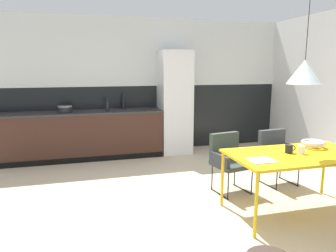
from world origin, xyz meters
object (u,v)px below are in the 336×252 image
dining_table (297,157)px  mug_dark_espresso (302,150)px  open_book (262,160)px  bottle_oil_tall (107,106)px  refrigerator_column (175,102)px  fruit_bowl (313,143)px  pendant_lamp_over_table_near (304,72)px  cooking_pot (65,109)px  armchair_corner_seat (277,150)px  armchair_head_of_table (229,156)px  mug_wide_latte (289,149)px  bottle_spice_small (123,103)px

dining_table → mug_dark_espresso: 0.10m
open_book → bottle_oil_tall: size_ratio=1.05×
refrigerator_column → fruit_bowl: bearing=-71.0°
open_book → bottle_oil_tall: 3.40m
fruit_bowl → pendant_lamp_over_table_near: bearing=-151.7°
fruit_bowl → cooking_pot: cooking_pot is taller
armchair_corner_seat → mug_dark_espresso: mug_dark_espresso is taller
dining_table → pendant_lamp_over_table_near: pendant_lamp_over_table_near is taller
armchair_head_of_table → armchair_corner_seat: bearing=176.1°
armchair_corner_seat → pendant_lamp_over_table_near: size_ratio=0.72×
dining_table → armchair_corner_seat: (0.37, 0.95, -0.18)m
mug_wide_latte → pendant_lamp_over_table_near: 0.90m
armchair_corner_seat → mug_dark_espresso: 1.06m
fruit_bowl → mug_dark_espresso: size_ratio=2.32×
mug_dark_espresso → pendant_lamp_over_table_near: bearing=166.6°
cooking_pot → bottle_spice_small: size_ratio=0.84×
refrigerator_column → bottle_oil_tall: refrigerator_column is taller
fruit_bowl → mug_wide_latte: mug_wide_latte is taller
armchair_corner_seat → bottle_spice_small: size_ratio=2.56×
mug_dark_espresso → bottle_oil_tall: bottle_oil_tall is taller
open_book → mug_wide_latte: bearing=22.4°
armchair_head_of_table → bottle_spice_small: (-1.17, 2.39, 0.53)m
fruit_bowl → refrigerator_column: bearing=109.0°
open_book → pendant_lamp_over_table_near: (0.57, 0.14, 0.94)m
armchair_head_of_table → mug_dark_espresso: (0.50, -0.87, 0.27)m
mug_dark_espresso → mug_wide_latte: same height
refrigerator_column → pendant_lamp_over_table_near: bearing=-78.7°
open_book → cooking_pot: size_ratio=1.03×
mug_wide_latte → bottle_oil_tall: (-1.89, 2.88, 0.23)m
armchair_head_of_table → mug_wide_latte: size_ratio=6.04×
dining_table → pendant_lamp_over_table_near: size_ratio=1.44×
cooking_pot → fruit_bowl: bearing=-42.0°
bottle_oil_tall → bottle_spice_small: (0.34, 0.30, 0.02)m
cooking_pot → mug_wide_latte: bearing=-47.9°
mug_wide_latte → pendant_lamp_over_table_near: pendant_lamp_over_table_near is taller
refrigerator_column → mug_wide_latte: size_ratio=15.21×
fruit_bowl → armchair_head_of_table: bearing=141.9°
pendant_lamp_over_table_near → fruit_bowl: bearing=28.3°
dining_table → armchair_head_of_table: armchair_head_of_table is taller
dining_table → fruit_bowl: (0.37, 0.19, 0.10)m
mug_dark_espresso → cooking_pot: 4.10m
pendant_lamp_over_table_near → mug_dark_espresso: bearing=-13.4°
mug_dark_espresso → mug_wide_latte: bearing=149.4°
armchair_corner_seat → cooking_pot: size_ratio=3.05×
refrigerator_column → cooking_pot: refrigerator_column is taller
cooking_pot → armchair_corner_seat: bearing=-33.3°
mug_dark_espresso → bottle_oil_tall: 3.58m
armchair_head_of_table → open_book: 1.03m
armchair_head_of_table → pendant_lamp_over_table_near: bearing=107.6°
armchair_head_of_table → cooking_pot: size_ratio=3.12×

